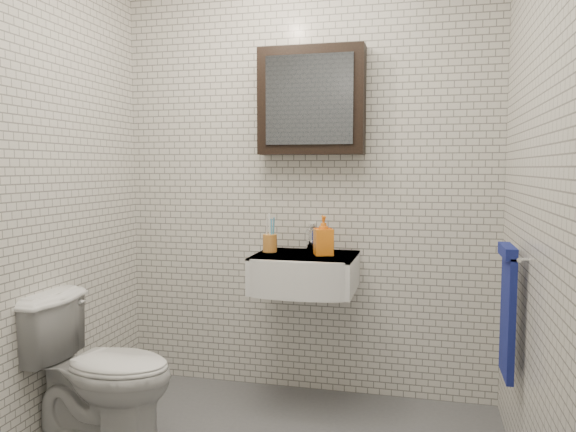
{
  "coord_description": "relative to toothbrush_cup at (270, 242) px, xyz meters",
  "views": [
    {
      "loc": [
        0.68,
        -2.21,
        1.32
      ],
      "look_at": [
        0.03,
        0.45,
        1.09
      ],
      "focal_mm": 35.0,
      "sensor_mm": 36.0,
      "label": 1
    }
  ],
  "objects": [
    {
      "name": "towel_rail",
      "position": [
        1.21,
        -0.47,
        -0.18
      ],
      "size": [
        0.09,
        0.3,
        0.58
      ],
      "color": "silver",
      "rests_on": "room_shell"
    },
    {
      "name": "room_shell",
      "position": [
        0.16,
        -0.82,
        0.56
      ],
      "size": [
        2.22,
        2.02,
        2.51
      ],
      "color": "silver",
      "rests_on": "ground"
    },
    {
      "name": "mirror_cabinet",
      "position": [
        0.21,
        0.11,
        0.79
      ],
      "size": [
        0.6,
        0.15,
        0.6
      ],
      "color": "black",
      "rests_on": "room_shell"
    },
    {
      "name": "washbasin",
      "position": [
        0.21,
        -0.09,
        -0.15
      ],
      "size": [
        0.55,
        0.5,
        0.2
      ],
      "color": "white",
      "rests_on": "room_shell"
    },
    {
      "name": "soap_bottle",
      "position": [
        0.32,
        -0.05,
        0.05
      ],
      "size": [
        0.13,
        0.13,
        0.22
      ],
      "primitive_type": "imported",
      "rotation": [
        0.0,
        0.0,
        0.36
      ],
      "color": "orange",
      "rests_on": "washbasin"
    },
    {
      "name": "toothbrush_cup",
      "position": [
        0.0,
        0.0,
        0.0
      ],
      "size": [
        0.08,
        0.08,
        0.22
      ],
      "rotation": [
        0.0,
        0.0,
        -0.01
      ],
      "color": "#C87E32",
      "rests_on": "washbasin"
    },
    {
      "name": "faucet",
      "position": [
        0.21,
        0.11,
        0.01
      ],
      "size": [
        0.06,
        0.2,
        0.15
      ],
      "color": "silver",
      "rests_on": "washbasin"
    },
    {
      "name": "toilet",
      "position": [
        -0.64,
        -0.73,
        -0.54
      ],
      "size": [
        0.72,
        0.42,
        0.73
      ],
      "primitive_type": "imported",
      "rotation": [
        0.0,
        0.0,
        1.55
      ],
      "color": "white",
      "rests_on": "ground"
    }
  ]
}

